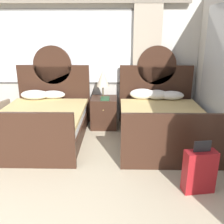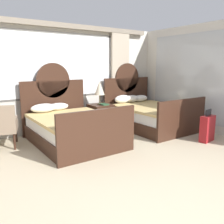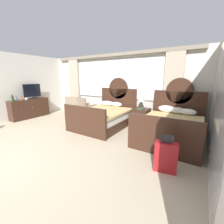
# 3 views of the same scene
# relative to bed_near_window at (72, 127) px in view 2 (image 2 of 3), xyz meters

# --- Properties ---
(ground_plane) EXTENTS (24.00, 24.00, 0.00)m
(ground_plane) POSITION_rel_bed_near_window_xyz_m (-0.23, -3.12, -0.36)
(ground_plane) COLOR #BCAD8E
(wall_back_window) EXTENTS (6.89, 0.22, 2.70)m
(wall_back_window) POSITION_rel_bed_near_window_xyz_m (-0.23, 1.14, 1.08)
(wall_back_window) COLOR beige
(wall_back_window) RESTS_ON ground_plane
(wall_right_mirror) EXTENTS (0.08, 4.86, 2.70)m
(wall_right_mirror) POSITION_rel_bed_near_window_xyz_m (3.24, -1.27, 0.99)
(wall_right_mirror) COLOR beige
(wall_right_mirror) RESTS_ON ground_plane
(bed_near_window) EXTENTS (1.61, 2.15, 1.73)m
(bed_near_window) POSITION_rel_bed_near_window_xyz_m (0.00, 0.00, 0.00)
(bed_near_window) COLOR #382116
(bed_near_window) RESTS_ON ground_plane
(bed_near_mirror) EXTENTS (1.61, 2.15, 1.73)m
(bed_near_mirror) POSITION_rel_bed_near_window_xyz_m (2.30, 0.01, 0.01)
(bed_near_mirror) COLOR #382116
(bed_near_mirror) RESTS_ON ground_plane
(nightstand_between_beds) EXTENTS (0.56, 0.58, 0.66)m
(nightstand_between_beds) POSITION_rel_bed_near_window_xyz_m (1.15, 0.65, -0.03)
(nightstand_between_beds) COLOR #382116
(nightstand_between_beds) RESTS_ON ground_plane
(table_lamp_on_nightstand) EXTENTS (0.27, 0.27, 0.62)m
(table_lamp_on_nightstand) POSITION_rel_bed_near_window_xyz_m (1.13, 0.66, 0.73)
(table_lamp_on_nightstand) COLOR brown
(table_lamp_on_nightstand) RESTS_ON nightstand_between_beds
(book_on_nightstand) EXTENTS (0.18, 0.26, 0.03)m
(book_on_nightstand) POSITION_rel_bed_near_window_xyz_m (1.18, 0.54, 0.32)
(book_on_nightstand) COLOR #285133
(book_on_nightstand) RESTS_ON nightstand_between_beds
(armchair_by_window_left) EXTENTS (0.80, 0.80, 0.91)m
(armchair_by_window_left) POSITION_rel_bed_near_window_xyz_m (-1.35, 0.49, 0.13)
(armchair_by_window_left) COLOR #84705B
(armchair_by_window_left) RESTS_ON ground_plane
(suitcase_on_floor) EXTENTS (0.43, 0.24, 0.73)m
(suitcase_on_floor) POSITION_rel_bed_near_window_xyz_m (2.51, -1.63, -0.06)
(suitcase_on_floor) COLOR maroon
(suitcase_on_floor) RESTS_ON ground_plane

